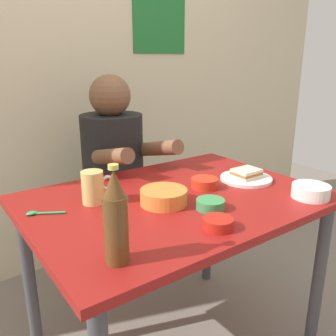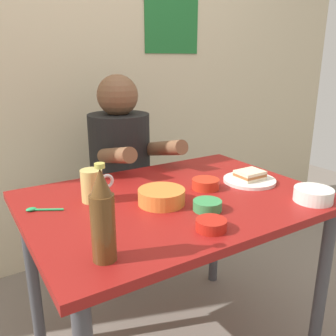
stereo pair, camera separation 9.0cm
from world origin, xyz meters
name	(u,v)px [view 1 (the left image)]	position (x,y,z in m)	size (l,w,h in m)	color
wall_back	(65,48)	(0.00, 1.05, 1.30)	(4.40, 0.09, 2.60)	beige
dining_table	(176,218)	(0.00, 0.00, 0.65)	(1.10, 0.80, 0.74)	maroon
stool	(116,225)	(0.06, 0.63, 0.35)	(0.34, 0.34, 0.45)	#4C4C51
person_seated	(114,154)	(0.06, 0.62, 0.77)	(0.33, 0.56, 0.72)	black
plate_orange	(246,179)	(0.36, -0.03, 0.75)	(0.22, 0.22, 0.01)	silver
sandwich	(246,173)	(0.36, -0.03, 0.77)	(0.11, 0.09, 0.04)	beige
beer_mug	(93,187)	(-0.28, 0.12, 0.80)	(0.13, 0.08, 0.12)	#D1BC66
beer_bottle	(116,220)	(-0.40, -0.28, 0.86)	(0.06, 0.06, 0.26)	#593819
sambal_bowl_red	(218,223)	(-0.06, -0.29, 0.76)	(0.10, 0.10, 0.03)	#B21E14
dip_bowl_green	(210,204)	(0.03, -0.17, 0.76)	(0.10, 0.10, 0.03)	#388C4C
soup_bowl_orange	(164,196)	(-0.08, -0.03, 0.77)	(0.17, 0.17, 0.05)	orange
sauce_bowl_chili	(205,183)	(0.15, 0.01, 0.76)	(0.11, 0.11, 0.04)	red
rice_bowl_white	(311,191)	(0.40, -0.31, 0.77)	(0.14, 0.14, 0.05)	silver
spoon	(39,213)	(-0.48, 0.14, 0.75)	(0.12, 0.07, 0.01)	#26A559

